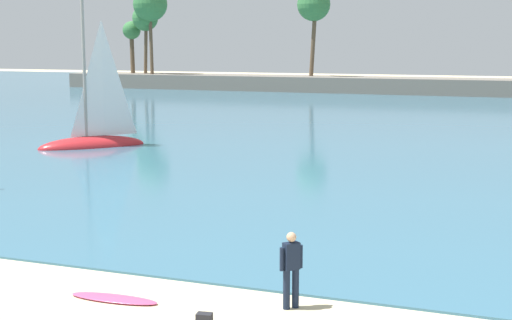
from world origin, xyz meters
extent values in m
cube|color=#386B84|center=(0.00, 63.55, 0.03)|extent=(220.00, 109.00, 0.06)
cube|color=slate|center=(0.00, 78.05, 0.90)|extent=(97.75, 6.00, 1.80)
cylinder|color=brown|center=(-38.10, 77.12, 6.09)|extent=(0.80, 0.86, 8.60)
sphere|color=#38753D|center=(-38.10, 77.12, 10.38)|extent=(4.22, 4.22, 4.22)
cylinder|color=brown|center=(-17.58, 78.72, 5.92)|extent=(0.92, 0.52, 8.26)
sphere|color=#38753D|center=(-17.58, 78.72, 10.05)|extent=(3.84, 3.84, 3.84)
cylinder|color=brown|center=(-39.31, 77.96, 5.26)|extent=(0.74, 0.52, 6.94)
sphere|color=#38753D|center=(-39.31, 77.96, 8.73)|extent=(3.22, 3.22, 3.22)
cylinder|color=brown|center=(-41.73, 78.70, 4.52)|extent=(0.80, 0.82, 5.48)
sphere|color=#38753D|center=(-41.73, 78.70, 7.24)|extent=(2.28, 2.28, 2.28)
cylinder|color=#141E33|center=(3.05, 8.16, 0.43)|extent=(0.15, 0.15, 0.86)
cylinder|color=#141E33|center=(3.19, 8.32, 0.43)|extent=(0.15, 0.15, 0.86)
cube|color=#141E33|center=(3.12, 8.24, 1.15)|extent=(0.38, 0.39, 0.58)
sphere|color=tan|center=(3.12, 8.24, 1.56)|extent=(0.21, 0.21, 0.21)
cylinder|color=#141E33|center=(2.97, 8.07, 1.11)|extent=(0.09, 0.09, 0.50)
cylinder|color=#141E33|center=(3.27, 8.41, 1.11)|extent=(0.09, 0.09, 0.50)
ellipsoid|color=#E04C7F|center=(-0.67, 7.33, 0.04)|extent=(2.12, 0.60, 0.08)
ellipsoid|color=red|center=(-14.80, 28.08, 0.06)|extent=(5.14, 5.56, 1.17)
cylinder|color=gray|center=(-14.99, 27.86, 4.29)|extent=(0.17, 0.17, 7.29)
pyramid|color=white|center=(-14.34, 28.61, 3.74)|extent=(1.85, 2.10, 6.20)
camera|label=1|loc=(7.93, -6.35, 5.58)|focal=52.77mm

